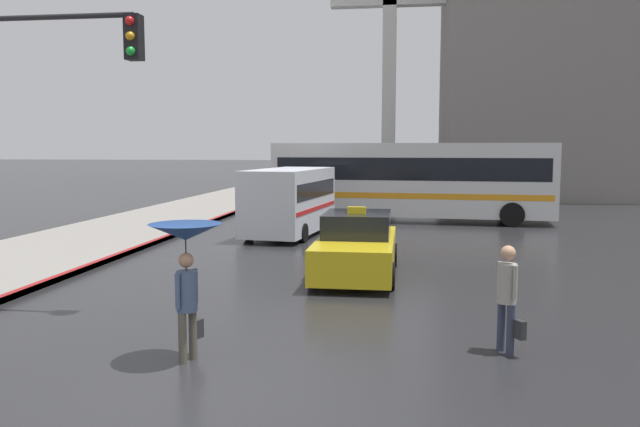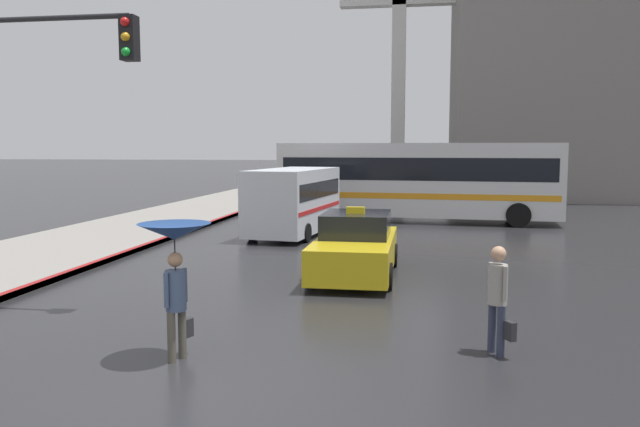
% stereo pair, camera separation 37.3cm
% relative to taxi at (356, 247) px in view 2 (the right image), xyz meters
% --- Properties ---
extents(ground_plane, '(300.00, 300.00, 0.00)m').
position_rel_taxi_xyz_m(ground_plane, '(-1.47, -8.24, -0.70)').
color(ground_plane, '#262628').
extents(taxi, '(1.91, 4.42, 1.68)m').
position_rel_taxi_xyz_m(taxi, '(0.00, 0.00, 0.00)').
color(taxi, gold).
rests_on(taxi, ground_plane).
extents(ambulance_van, '(2.64, 5.36, 2.35)m').
position_rel_taxi_xyz_m(ambulance_van, '(-2.91, 6.73, 0.61)').
color(ambulance_van, silver).
rests_on(ambulance_van, ground_plane).
extents(city_bus, '(11.74, 3.39, 3.29)m').
position_rel_taxi_xyz_m(city_bus, '(1.36, 11.72, 1.13)').
color(city_bus, silver).
rests_on(city_bus, ground_plane).
extents(pedestrian_with_umbrella, '(1.05, 1.05, 2.02)m').
position_rel_taxi_xyz_m(pedestrian_with_umbrella, '(-1.93, -6.48, 0.94)').
color(pedestrian_with_umbrella, '#4C473D').
rests_on(pedestrian_with_umbrella, ground_plane).
extents(pedestrian_man, '(0.45, 0.51, 1.64)m').
position_rel_taxi_xyz_m(pedestrian_man, '(2.70, -5.45, 0.23)').
color(pedestrian_man, '#2D3347').
rests_on(pedestrian_man, ground_plane).
extents(traffic_light, '(4.00, 0.38, 5.76)m').
position_rel_taxi_xyz_m(traffic_light, '(-5.91, -4.07, 3.33)').
color(traffic_light, black).
rests_on(traffic_light, ground_plane).
extents(monument_cross, '(7.88, 0.90, 17.91)m').
position_rel_taxi_xyz_m(monument_cross, '(-0.06, 27.88, 9.46)').
color(monument_cross, white).
rests_on(monument_cross, ground_plane).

